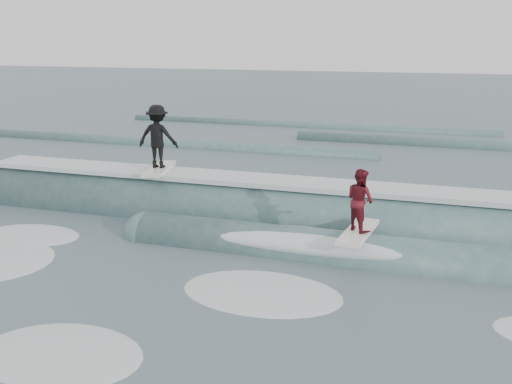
% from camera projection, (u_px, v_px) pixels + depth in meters
% --- Properties ---
extents(ground, '(160.00, 160.00, 0.00)m').
position_uv_depth(ground, '(211.00, 277.00, 12.59)').
color(ground, '#3C4F57').
rests_on(ground, ground).
extents(breaking_wave, '(20.59, 3.95, 2.33)m').
position_uv_depth(breaking_wave, '(273.00, 224.00, 16.03)').
color(breaking_wave, '#365A5B').
rests_on(breaking_wave, ground).
extents(surfer_black, '(1.27, 2.07, 1.97)m').
position_uv_depth(surfer_black, '(158.00, 139.00, 16.91)').
color(surfer_black, silver).
rests_on(surfer_black, ground).
extents(surfer_red, '(0.91, 2.05, 1.58)m').
position_uv_depth(surfer_red, '(360.00, 205.00, 13.26)').
color(surfer_red, white).
rests_on(surfer_red, ground).
extents(whitewater, '(15.46, 6.46, 0.10)m').
position_uv_depth(whitewater, '(160.00, 286.00, 12.12)').
color(whitewater, white).
rests_on(whitewater, ground).
extents(far_swells, '(39.39, 8.65, 0.80)m').
position_uv_depth(far_swells, '(344.00, 142.00, 28.80)').
color(far_swells, '#365A5B').
rests_on(far_swells, ground).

